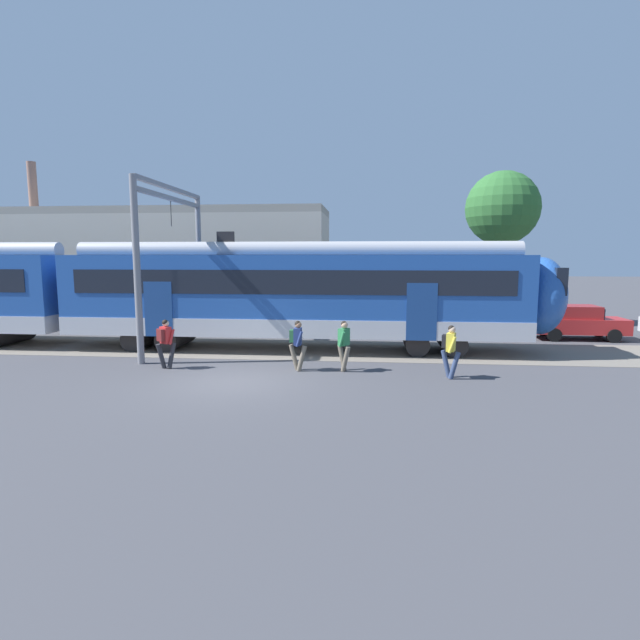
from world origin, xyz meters
name	(u,v)px	position (x,y,z in m)	size (l,w,h in m)	color
ground_plane	(234,382)	(0.00, 0.00, 0.00)	(160.00, 160.00, 0.00)	#424247
track_bed	(39,344)	(-10.02, 5.39, 0.01)	(80.00, 4.40, 0.01)	slate
pedestrian_red	(165,340)	(-2.76, 1.54, 0.99)	(0.67, 0.55, 1.67)	#28282D
pedestrian_navy	(297,341)	(1.69, 1.68, 0.99)	(0.63, 0.53, 1.67)	#6B6051
pedestrian_green	(344,342)	(3.22, 1.77, 0.96)	(0.51, 0.67, 1.67)	#6B6051
pedestrian_yellow	(450,347)	(6.53, 1.10, 0.99)	(0.59, 0.63, 1.67)	navy
parked_car_red	(577,322)	(13.45, 9.07, 0.78)	(4.04, 1.84, 1.54)	#B22323
catenary_gantry	(172,242)	(-3.94, 5.39, 4.31)	(0.24, 6.64, 6.53)	gray
background_building	(142,265)	(-9.20, 13.84, 3.21)	(21.54, 5.00, 9.20)	beige
street_tree_right	(502,209)	(11.25, 14.31, 6.32)	(3.98, 3.98, 8.35)	brown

